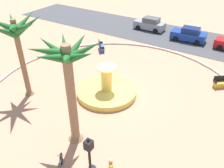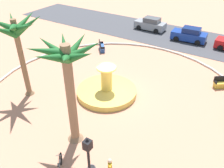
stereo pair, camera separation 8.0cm
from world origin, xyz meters
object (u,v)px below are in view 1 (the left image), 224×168
(parked_car_second, at_px, (189,35))
(bench_north, at_px, (101,47))
(palm_tree_near_fountain, at_px, (17,35))
(bench_west, at_px, (223,83))
(bicycle_red_frame, at_px, (61,166))
(palm_tree_by_curb, at_px, (68,71))
(parked_car_leftmost, at_px, (150,24))
(fountain, at_px, (107,90))
(lamppost, at_px, (90,166))

(parked_car_second, bearing_deg, bench_north, -132.97)
(palm_tree_near_fountain, distance_m, bench_north, 11.00)
(bench_west, xyz_separation_m, bicycle_red_frame, (-5.71, -13.50, 0.04))
(palm_tree_by_curb, height_order, bench_west, palm_tree_by_curb)
(bicycle_red_frame, xyz_separation_m, parked_car_second, (0.19, 21.89, 0.40))
(bench_north, relative_size, parked_car_leftmost, 0.38)
(palm_tree_near_fountain, relative_size, bench_west, 4.10)
(bicycle_red_frame, bearing_deg, fountain, 104.63)
(bench_north, height_order, lamppost, lamppost)
(bench_north, relative_size, bicycle_red_frame, 1.11)
(bench_north, xyz_separation_m, bicycle_red_frame, (7.06, -14.10, 0.04))
(parked_car_leftmost, height_order, parked_car_second, same)
(palm_tree_by_curb, distance_m, parked_car_second, 20.06)
(palm_tree_near_fountain, relative_size, lamppost, 1.57)
(palm_tree_near_fountain, height_order, bench_north, palm_tree_near_fountain)
(bench_west, xyz_separation_m, bench_north, (-12.78, 0.60, 0.00))
(bench_west, xyz_separation_m, parked_car_second, (-5.53, 8.39, 0.43))
(palm_tree_near_fountain, height_order, parked_car_leftmost, palm_tree_near_fountain)
(fountain, distance_m, parked_car_second, 14.61)
(palm_tree_by_curb, bearing_deg, parked_car_second, 86.83)
(palm_tree_by_curb, distance_m, bicycle_red_frame, 5.15)
(palm_tree_by_curb, bearing_deg, lamppost, -38.75)
(bench_west, bearing_deg, palm_tree_by_curb, -120.52)
(lamppost, xyz_separation_m, parked_car_leftmost, (-7.68, 23.25, -1.60))
(palm_tree_by_curb, xyz_separation_m, parked_car_second, (1.09, 19.60, -4.13))
(parked_car_leftmost, bearing_deg, bench_west, -40.50)
(palm_tree_near_fountain, xyz_separation_m, palm_tree_by_curb, (6.28, -1.84, -0.06))
(palm_tree_near_fountain, xyz_separation_m, bicycle_red_frame, (7.18, -4.12, -4.59))
(palm_tree_by_curb, height_order, parked_car_second, palm_tree_by_curb)
(palm_tree_by_curb, xyz_separation_m, bench_north, (-6.16, 11.82, -4.56))
(palm_tree_near_fountain, height_order, lamppost, palm_tree_near_fountain)
(parked_car_second, bearing_deg, bicycle_red_frame, -90.49)
(parked_car_leftmost, relative_size, parked_car_second, 0.98)
(parked_car_second, bearing_deg, lamppost, -84.42)
(fountain, height_order, bench_north, fountain)
(fountain, distance_m, bench_west, 9.76)
(palm_tree_near_fountain, height_order, parked_car_second, palm_tree_near_fountain)
(bench_north, distance_m, parked_car_second, 10.65)
(bicycle_red_frame, distance_m, parked_car_leftmost, 23.54)
(parked_car_second, bearing_deg, parked_car_leftmost, 169.32)
(palm_tree_by_curb, bearing_deg, bicycle_red_frame, -68.54)
(fountain, bearing_deg, palm_tree_by_curb, -78.56)
(parked_car_second, bearing_deg, fountain, -98.38)
(fountain, bearing_deg, bench_north, 127.55)
(fountain, distance_m, bench_north, 8.40)
(palm_tree_near_fountain, xyz_separation_m, parked_car_leftmost, (1.85, 18.80, -4.19))
(palm_tree_near_fountain, relative_size, bicycle_red_frame, 4.62)
(palm_tree_near_fountain, height_order, bicycle_red_frame, palm_tree_near_fountain)
(lamppost, distance_m, bicycle_red_frame, 3.11)
(bench_north, bearing_deg, palm_tree_near_fountain, -90.67)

